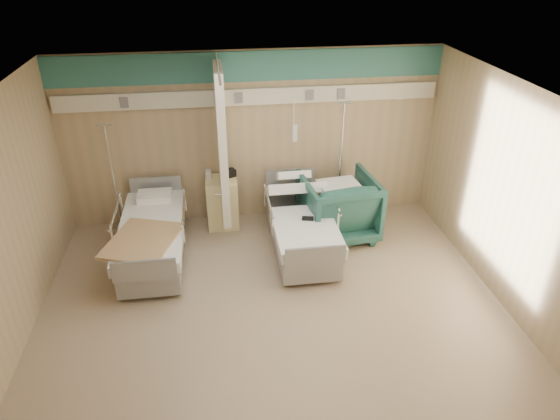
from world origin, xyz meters
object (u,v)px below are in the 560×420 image
(bedside_cabinet, at_px, (222,202))
(iv_stand_right, at_px, (338,199))
(bed_right, at_px, (301,231))
(visitor_armchair, at_px, (338,207))
(iv_stand_left, at_px, (120,213))
(bed_left, at_px, (154,242))

(bedside_cabinet, distance_m, iv_stand_right, 1.91)
(bed_right, xyz_separation_m, visitor_armchair, (0.65, 0.33, 0.20))
(bed_right, relative_size, iv_stand_right, 1.04)
(iv_stand_left, bearing_deg, visitor_armchair, -8.59)
(visitor_armchair, xyz_separation_m, iv_stand_left, (-3.44, 0.52, -0.13))
(bed_right, distance_m, bedside_cabinet, 1.46)
(bed_left, distance_m, iv_stand_left, 1.04)
(bed_left, relative_size, visitor_armchair, 1.91)
(bedside_cabinet, xyz_separation_m, visitor_armchair, (1.80, -0.57, 0.09))
(iv_stand_right, height_order, iv_stand_left, iv_stand_right)
(bed_left, xyz_separation_m, visitor_armchair, (2.85, 0.33, 0.20))
(bed_right, height_order, iv_stand_left, iv_stand_left)
(bedside_cabinet, bearing_deg, visitor_armchair, -17.56)
(bed_left, xyz_separation_m, iv_stand_left, (-0.59, 0.85, 0.07))
(bedside_cabinet, relative_size, visitor_armchair, 0.75)
(visitor_armchair, distance_m, iv_stand_right, 0.43)
(iv_stand_left, bearing_deg, iv_stand_right, -1.82)
(visitor_armchair, bearing_deg, iv_stand_right, -110.94)
(iv_stand_right, xyz_separation_m, iv_stand_left, (-3.55, 0.11, -0.04))
(bed_left, xyz_separation_m, bedside_cabinet, (1.05, 0.90, 0.11))
(bed_right, relative_size, bed_left, 1.00)
(bed_left, distance_m, iv_stand_right, 3.05)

